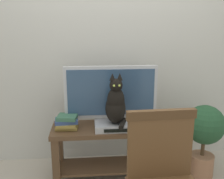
{
  "coord_description": "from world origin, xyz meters",
  "views": [
    {
      "loc": [
        -0.23,
        -1.89,
        1.5
      ],
      "look_at": [
        -0.01,
        0.44,
        0.92
      ],
      "focal_mm": 41.63,
      "sensor_mm": 36.0,
      "label": 1
    }
  ],
  "objects": [
    {
      "name": "potted_plant",
      "position": [
        0.9,
        0.4,
        0.47
      ],
      "size": [
        0.39,
        0.39,
        0.74
      ],
      "color": "#9E6B4C",
      "rests_on": "ground"
    },
    {
      "name": "back_wall",
      "position": [
        0.0,
        0.95,
        1.4
      ],
      "size": [
        7.0,
        0.12,
        2.8
      ],
      "primitive_type": "cube",
      "color": "beige",
      "rests_on": "ground"
    },
    {
      "name": "tv_stand",
      "position": [
        -0.01,
        0.49,
        0.35
      ],
      "size": [
        1.17,
        0.4,
        0.53
      ],
      "color": "#513823",
      "rests_on": "ground"
    },
    {
      "name": "tv",
      "position": [
        -0.01,
        0.55,
        0.84
      ],
      "size": [
        0.9,
        0.2,
        0.59
      ],
      "color": "#B7B7BC",
      "rests_on": "tv_stand"
    },
    {
      "name": "wooden_chair",
      "position": [
        0.23,
        -0.49,
        0.57
      ],
      "size": [
        0.47,
        0.47,
        0.98
      ],
      "color": "brown",
      "rests_on": "ground"
    },
    {
      "name": "cat",
      "position": [
        0.02,
        0.42,
        0.78
      ],
      "size": [
        0.2,
        0.33,
        0.49
      ],
      "color": "black",
      "rests_on": "media_box"
    },
    {
      "name": "book_stack",
      "position": [
        -0.44,
        0.47,
        0.6
      ],
      "size": [
        0.23,
        0.19,
        0.13
      ],
      "color": "olive",
      "rests_on": "tv_stand"
    },
    {
      "name": "media_box",
      "position": [
        0.02,
        0.43,
        0.56
      ],
      "size": [
        0.39,
        0.25,
        0.06
      ],
      "color": "#ADADB2",
      "rests_on": "tv_stand"
    }
  ]
}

